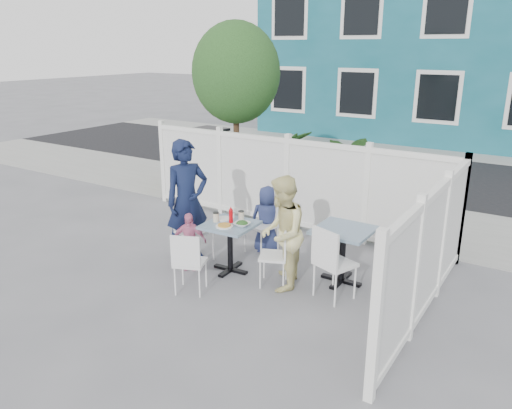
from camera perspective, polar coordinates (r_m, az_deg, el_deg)
The scene contains 30 objects.
ground at distance 7.21m, azimuth -6.72°, elevation -7.96°, with size 80.00×80.00×0.00m, color slate.
near_sidewalk at distance 10.21m, azimuth 6.84°, elevation -0.11°, with size 24.00×2.60×0.01m, color gray.
street at distance 13.53m, azimuth 13.78°, elevation 3.93°, with size 24.00×5.00×0.01m, color black.
far_sidewalk at distance 16.43m, azimuth 17.41°, elevation 6.02°, with size 24.00×1.60×0.01m, color gray.
building at distance 19.55m, azimuth 19.64°, elevation 16.44°, with size 11.00×6.00×6.00m.
fence_back at distance 8.75m, azimuth 3.57°, elevation 2.27°, with size 5.86×0.08×1.60m.
fence_right at distance 6.16m, azimuth 19.16°, elevation -5.51°, with size 0.08×3.66×1.60m.
tree at distance 10.12m, azimuth -2.35°, elevation 14.77°, with size 1.80×1.62×3.59m.
utility_cabinet at distance 11.65m, azimuth -5.14°, elevation 5.36°, with size 0.68×0.48×1.26m, color gold.
potted_shrub_a at distance 9.48m, azimuth 4.09°, elevation 3.64°, with size 0.91×0.91×1.63m, color #1C3A18.
potted_shrub_b at distance 8.81m, azimuth 12.21°, elevation 1.85°, with size 1.37×1.19×1.52m, color #1C3A18.
main_table at distance 7.07m, azimuth -3.00°, elevation -3.44°, with size 0.72×0.72×0.72m.
spare_table at distance 6.82m, azimuth 9.93°, elevation -4.12°, with size 0.75×0.75×0.78m.
chair_left at distance 7.50m, azimuth -7.48°, elevation -2.15°, with size 0.49×0.51×1.00m.
chair_right at distance 6.70m, azimuth 2.66°, elevation -5.32°, with size 0.49×0.50×0.85m.
chair_back at distance 7.73m, azimuth 1.09°, elevation -1.55°, with size 0.53×0.52×0.96m.
chair_near at distance 6.51m, azimuth -7.75°, elevation -6.20°, with size 0.49×0.49×0.84m.
chair_spare at distance 6.35m, azimuth 8.55°, elevation -6.12°, with size 0.56×0.55×0.97m.
man at distance 7.43m, azimuth -7.87°, elevation 0.38°, with size 0.67×0.44×1.84m, color #111939.
woman at distance 6.54m, azimuth 2.98°, elevation -3.32°, with size 0.75×0.58×1.53m, color gold.
boy at distance 7.76m, azimuth 1.26°, elevation -1.71°, with size 0.52×0.34×1.06m, color navy.
toddler at distance 7.26m, azimuth -7.65°, elevation -4.16°, with size 0.50×0.21×0.85m, color pink.
plate_main at distance 6.90m, azimuth -3.64°, elevation -2.49°, with size 0.24×0.24×0.02m, color white.
plate_side at distance 7.21m, azimuth -3.75°, elevation -1.62°, with size 0.22×0.22×0.02m, color white.
salad_bowl at distance 6.91m, azimuth -1.60°, elevation -2.27°, with size 0.22×0.22×0.05m, color white.
coffee_cup_a at distance 7.09m, azimuth -4.59°, elevation -1.48°, with size 0.08×0.08×0.13m, color beige.
coffee_cup_b at distance 7.14m, azimuth -1.69°, elevation -1.30°, with size 0.08×0.08×0.12m, color beige.
ketchup_bottle at distance 7.03m, azimuth -2.89°, elevation -1.34°, with size 0.06×0.06×0.19m, color #C4040D.
salt_shaker at distance 7.23m, azimuth -2.59°, elevation -1.31°, with size 0.03×0.03×0.07m, color white.
pepper_shaker at distance 7.23m, azimuth -1.89°, elevation -1.29°, with size 0.03×0.03×0.07m, color black.
Camera 1 is at (4.19, -4.98, 3.11)m, focal length 35.00 mm.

